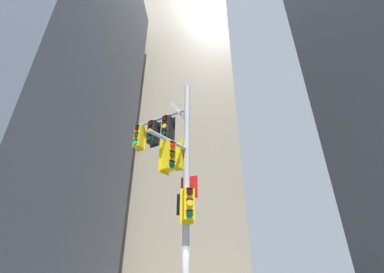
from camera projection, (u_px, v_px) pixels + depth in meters
The scene contains 3 objects.
building_tower_left at pixel (18, 76), 22.38m from camera, with size 16.09×16.09×33.55m, color #4C5460.
building_mid_block at pixel (175, 120), 41.38m from camera, with size 16.69×16.69×47.82m, color tan.
signal_pole_assembly at pixel (172, 163), 9.81m from camera, with size 2.80×2.90×8.81m.
Camera 1 is at (0.67, -8.83, 1.43)m, focal length 25.13 mm.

